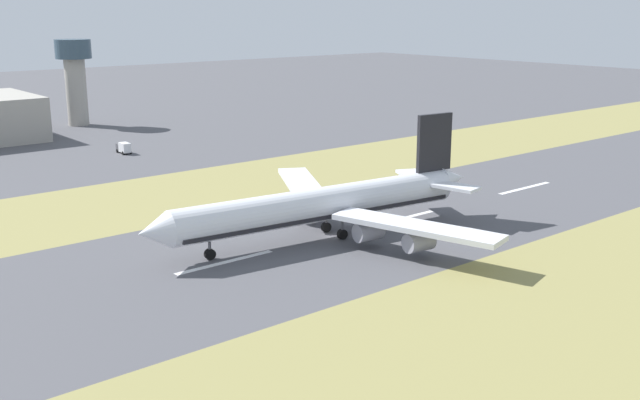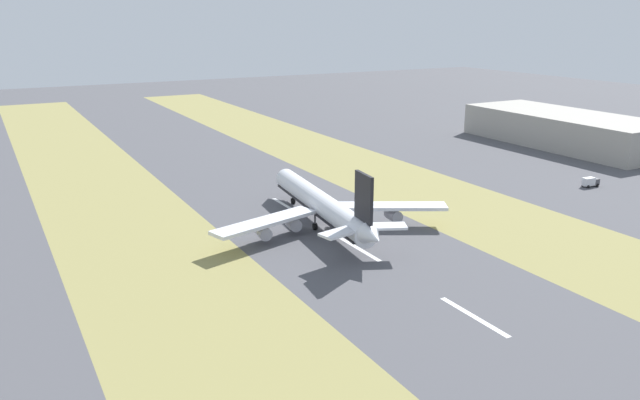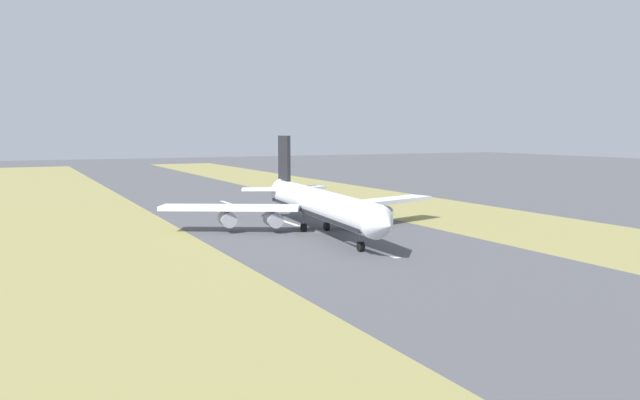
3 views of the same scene
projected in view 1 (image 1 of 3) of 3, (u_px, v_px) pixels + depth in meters
name	position (u px, v px, depth m)	size (l,w,h in m)	color
ground_plane	(330.00, 236.00, 133.80)	(800.00, 800.00, 0.00)	#4C4C51
grass_median_west	(547.00, 313.00, 100.19)	(40.00, 600.00, 0.01)	olive
grass_median_east	(201.00, 190.00, 167.41)	(40.00, 600.00, 0.01)	olive
centreline_dash_near	(525.00, 188.00, 169.42)	(1.20, 18.00, 0.01)	silver
centreline_dash_mid	(401.00, 219.00, 144.77)	(1.20, 18.00, 0.01)	silver
centreline_dash_far	(225.00, 262.00, 120.12)	(1.20, 18.00, 0.01)	silver
airplane_main_jet	(329.00, 204.00, 132.16)	(63.70, 67.19, 20.20)	silver
control_tower	(75.00, 73.00, 255.31)	(12.00, 12.00, 29.25)	#A39E93
service_truck	(124.00, 147.00, 209.24)	(6.12, 2.87, 3.10)	#4C4C51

